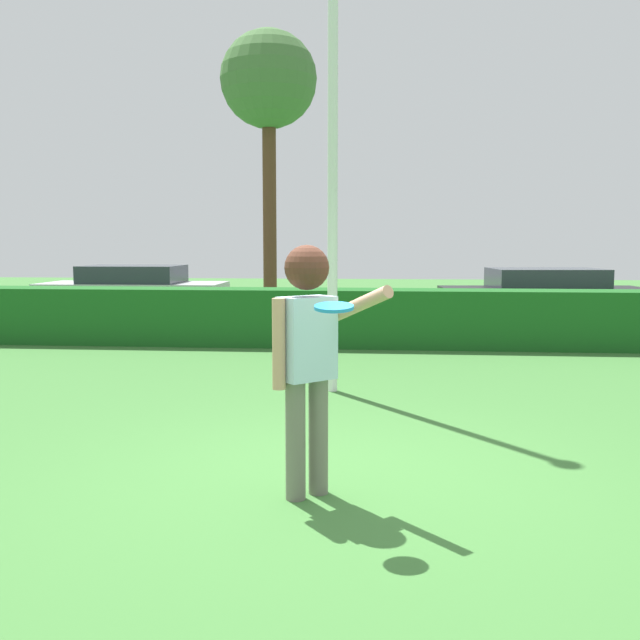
{
  "coord_description": "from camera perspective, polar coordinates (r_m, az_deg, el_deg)",
  "views": [
    {
      "loc": [
        0.37,
        -5.32,
        1.8
      ],
      "look_at": [
        -0.17,
        0.63,
        1.15
      ],
      "focal_mm": 40.73,
      "sensor_mm": 36.0,
      "label": 1
    }
  ],
  "objects": [
    {
      "name": "parked_car_silver",
      "position": [
        17.46,
        -14.44,
        2.33
      ],
      "size": [
        4.21,
        1.83,
        1.25
      ],
      "color": "#B7B7BC",
      "rests_on": "ground"
    },
    {
      "name": "hedge_row",
      "position": [
        12.53,
        3.49,
        0.17
      ],
      "size": [
        25.14,
        0.9,
        0.98
      ],
      "primitive_type": "cube",
      "color": "#19581C",
      "rests_on": "ground"
    },
    {
      "name": "ground_plane",
      "position": [
        5.63,
        1.18,
        -12.44
      ],
      "size": [
        60.0,
        60.0,
        0.0
      ],
      "primitive_type": "plane",
      "color": "#3B7133"
    },
    {
      "name": "parked_car_black",
      "position": [
        15.7,
        17.27,
        1.84
      ],
      "size": [
        4.33,
        2.1,
        1.25
      ],
      "color": "black",
      "rests_on": "ground"
    },
    {
      "name": "frisbee",
      "position": [
        4.51,
        1.1,
        1.02
      ],
      "size": [
        0.25,
        0.25,
        0.06
      ],
      "color": "#268CE5"
    },
    {
      "name": "lamppost",
      "position": [
        8.84,
        1.01,
        18.33
      ],
      "size": [
        0.24,
        0.24,
        6.68
      ],
      "color": "silver",
      "rests_on": "ground"
    },
    {
      "name": "person",
      "position": [
        5.02,
        -0.97,
        -1.68
      ],
      "size": [
        0.82,
        0.51,
        1.78
      ],
      "color": "slate",
      "rests_on": "ground"
    },
    {
      "name": "maple_tree",
      "position": [
        19.39,
        -4.05,
        17.96
      ],
      "size": [
        2.46,
        2.46,
        7.13
      ],
      "color": "brown",
      "rests_on": "ground"
    }
  ]
}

